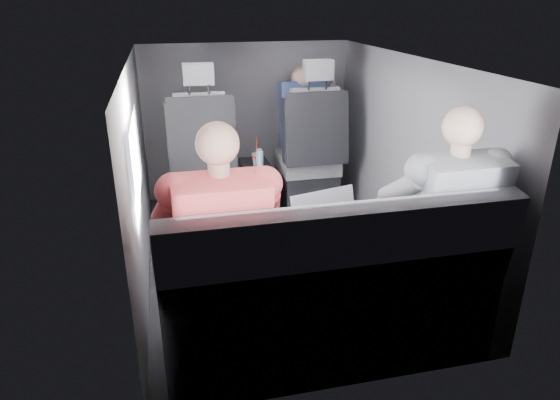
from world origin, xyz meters
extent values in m
plane|color=black|center=(0.00, 0.00, 0.00)|extent=(2.60, 2.60, 0.00)
plane|color=#B2B2AD|center=(0.00, 0.00, 1.35)|extent=(2.60, 2.60, 0.00)
cube|color=#56565B|center=(-0.90, 0.00, 0.68)|extent=(0.02, 2.60, 1.35)
cube|color=#56565B|center=(0.90, 0.00, 0.68)|extent=(0.02, 2.60, 1.35)
cube|color=#56565B|center=(0.00, 1.30, 0.68)|extent=(1.80, 0.02, 1.35)
cube|color=#56565B|center=(0.00, -1.30, 0.68)|extent=(1.80, 0.02, 1.35)
cube|color=white|center=(-0.88, -0.30, 0.90)|extent=(0.02, 0.75, 0.42)
cube|color=black|center=(0.45, 0.67, 0.80)|extent=(0.35, 0.11, 0.59)
cube|color=black|center=(-0.45, 0.92, 0.15)|extent=(0.46, 0.48, 0.30)
cube|color=#5A595E|center=(-0.45, 0.90, 0.38)|extent=(0.48, 0.46, 0.14)
cube|color=#5A595E|center=(-0.45, 0.70, 0.75)|extent=(0.38, 0.18, 0.61)
cube|color=black|center=(-0.67, 0.70, 0.72)|extent=(0.08, 0.21, 0.53)
cube|color=black|center=(-0.23, 0.70, 0.72)|extent=(0.08, 0.21, 0.53)
cube|color=black|center=(-0.45, 0.64, 0.74)|extent=(0.50, 0.11, 0.58)
cube|color=#5A595E|center=(-0.45, 0.66, 1.19)|extent=(0.22, 0.10, 0.15)
cube|color=black|center=(0.45, 0.92, 0.15)|extent=(0.46, 0.48, 0.30)
cube|color=#5A595E|center=(0.45, 0.90, 0.38)|extent=(0.48, 0.46, 0.14)
cube|color=#5A595E|center=(0.45, 0.70, 0.75)|extent=(0.38, 0.18, 0.61)
cube|color=black|center=(0.23, 0.70, 0.72)|extent=(0.08, 0.21, 0.53)
cube|color=black|center=(0.67, 0.70, 0.72)|extent=(0.08, 0.21, 0.53)
cube|color=black|center=(0.45, 0.64, 0.74)|extent=(0.50, 0.11, 0.58)
cube|color=#5A595E|center=(0.45, 0.66, 1.19)|extent=(0.22, 0.10, 0.15)
cube|color=black|center=(0.00, 0.88, 0.20)|extent=(0.24, 0.48, 0.40)
cylinder|color=black|center=(-0.05, 0.76, 0.41)|extent=(0.09, 0.09, 0.01)
cylinder|color=black|center=(0.06, 0.76, 0.41)|extent=(0.09, 0.09, 0.01)
cube|color=#5A595E|center=(0.00, -1.02, 0.23)|extent=(1.60, 0.50, 0.45)
cube|color=#5A595E|center=(0.00, -1.25, 0.68)|extent=(1.60, 0.17, 0.47)
cylinder|color=red|center=(0.00, 0.83, 0.49)|extent=(0.08, 0.08, 0.02)
cylinder|color=white|center=(0.00, 0.83, 0.51)|extent=(0.08, 0.08, 0.01)
cylinder|color=red|center=(0.00, 0.83, 0.58)|extent=(0.01, 0.01, 0.13)
cylinder|color=#9FBAD8|center=(0.01, 0.76, 0.48)|extent=(0.06, 0.06, 0.15)
cylinder|color=#9FBAD8|center=(0.01, 0.76, 0.56)|extent=(0.03, 0.03, 0.02)
cube|color=white|center=(-0.53, -0.70, 0.59)|extent=(0.35, 0.28, 0.02)
cube|color=silver|center=(-0.53, -0.71, 0.60)|extent=(0.27, 0.17, 0.00)
cube|color=white|center=(-0.53, -0.63, 0.60)|extent=(0.10, 0.07, 0.00)
cube|color=white|center=(-0.53, -0.84, 0.71)|extent=(0.32, 0.12, 0.22)
cube|color=white|center=(-0.53, -0.84, 0.70)|extent=(0.28, 0.10, 0.19)
cube|color=silver|center=(0.01, -0.74, 0.59)|extent=(0.40, 0.33, 0.02)
cube|color=silver|center=(0.01, -0.76, 0.60)|extent=(0.31, 0.20, 0.00)
cube|color=silver|center=(0.01, -0.67, 0.60)|extent=(0.12, 0.08, 0.00)
cube|color=silver|center=(0.01, -0.90, 0.71)|extent=(0.36, 0.16, 0.23)
cube|color=white|center=(0.01, -0.89, 0.71)|extent=(0.31, 0.13, 0.20)
cube|color=black|center=(0.58, -0.79, 0.59)|extent=(0.34, 0.25, 0.02)
cube|color=black|center=(0.58, -0.80, 0.60)|extent=(0.28, 0.15, 0.00)
cube|color=black|center=(0.58, -0.72, 0.60)|extent=(0.10, 0.06, 0.00)
cube|color=black|center=(0.58, -0.93, 0.71)|extent=(0.33, 0.09, 0.22)
cube|color=white|center=(0.58, -0.92, 0.70)|extent=(0.29, 0.08, 0.19)
cube|color=#39383E|center=(-0.62, -0.90, 0.52)|extent=(0.15, 0.44, 0.13)
cube|color=#39383E|center=(-0.40, -0.90, 0.52)|extent=(0.15, 0.44, 0.13)
cube|color=#39383E|center=(-0.62, -0.67, 0.23)|extent=(0.13, 0.13, 0.45)
cube|color=#39383E|center=(-0.40, -0.67, 0.23)|extent=(0.13, 0.13, 0.45)
cube|color=#D54650|center=(-0.51, -1.10, 0.76)|extent=(0.40, 0.27, 0.55)
sphere|color=tan|center=(-0.51, -1.07, 1.15)|extent=(0.18, 0.18, 0.18)
cylinder|color=tan|center=(-0.71, -0.82, 0.67)|extent=(0.11, 0.28, 0.12)
cylinder|color=tan|center=(-0.31, -0.82, 0.67)|extent=(0.11, 0.28, 0.12)
cube|color=navy|center=(0.48, -0.90, 0.52)|extent=(0.15, 0.45, 0.13)
cube|color=navy|center=(0.71, -0.90, 0.52)|extent=(0.15, 0.45, 0.13)
cube|color=navy|center=(0.48, -0.67, 0.23)|extent=(0.13, 0.13, 0.45)
cube|color=navy|center=(0.71, -0.67, 0.23)|extent=(0.13, 0.13, 0.45)
cube|color=slate|center=(0.60, -1.10, 0.77)|extent=(0.41, 0.27, 0.55)
sphere|color=beige|center=(0.60, -1.07, 1.16)|extent=(0.18, 0.18, 0.18)
cylinder|color=beige|center=(0.39, -0.82, 0.67)|extent=(0.11, 0.28, 0.12)
cylinder|color=beige|center=(0.80, -0.82, 0.67)|extent=(0.11, 0.28, 0.12)
cube|color=navy|center=(0.44, 1.08, 0.78)|extent=(0.38, 0.24, 0.55)
sphere|color=tan|center=(0.44, 1.10, 1.07)|extent=(0.19, 0.19, 0.19)
cube|color=navy|center=(0.44, 1.14, 0.49)|extent=(0.32, 0.38, 0.11)
camera|label=1|loc=(-0.71, -3.03, 1.71)|focal=32.00mm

